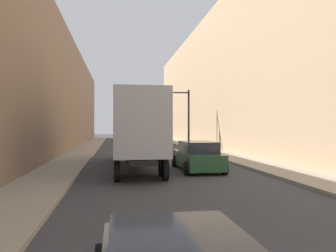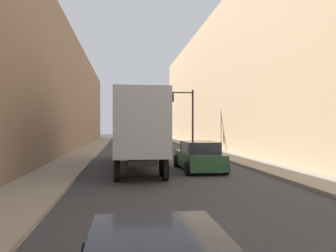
# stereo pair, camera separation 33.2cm
# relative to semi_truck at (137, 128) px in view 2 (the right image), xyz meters

# --- Properties ---
(sidewalk_right) EXTENTS (2.54, 80.00, 0.15)m
(sidewalk_right) POSITION_rel_semi_truck_xyz_m (7.72, 9.28, -2.30)
(sidewalk_right) COLOR gray
(sidewalk_right) RESTS_ON ground
(sidewalk_left) EXTENTS (2.54, 80.00, 0.15)m
(sidewalk_left) POSITION_rel_semi_truck_xyz_m (-4.26, 9.28, -2.30)
(sidewalk_left) COLOR gray
(sidewalk_left) RESTS_ON ground
(building_right) EXTENTS (6.00, 80.00, 15.11)m
(building_right) POSITION_rel_semi_truck_xyz_m (11.98, 9.28, 5.18)
(building_right) COLOR tan
(building_right) RESTS_ON ground
(building_left) EXTENTS (6.00, 80.00, 11.61)m
(building_left) POSITION_rel_semi_truck_xyz_m (-8.53, 9.28, 3.43)
(building_left) COLOR #846B56
(building_left) RESTS_ON ground
(semi_truck) EXTENTS (2.52, 12.14, 4.26)m
(semi_truck) POSITION_rel_semi_truck_xyz_m (0.00, 0.00, 0.00)
(semi_truck) COLOR #B2B7C1
(semi_truck) RESTS_ON ground
(suv_car) EXTENTS (2.24, 4.94, 1.65)m
(suv_car) POSITION_rel_semi_truck_xyz_m (3.44, -1.57, -1.59)
(suv_car) COLOR #234C2D
(suv_car) RESTS_ON ground
(traffic_signal_gantry) EXTENTS (6.50, 0.35, 6.24)m
(traffic_signal_gantry) POSITION_rel_semi_truck_xyz_m (4.75, 13.35, 1.97)
(traffic_signal_gantry) COLOR black
(traffic_signal_gantry) RESTS_ON ground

